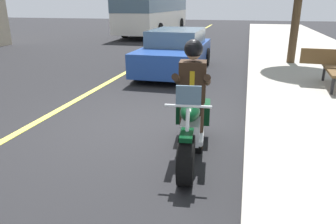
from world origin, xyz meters
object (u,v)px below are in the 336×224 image
at_px(bus_near, 155,8).
at_px(car_dark, 176,51).
at_px(rider_main, 192,87).
at_px(motorcycle_main, 191,127).

relative_size(bus_near, car_dark, 2.40).
bearing_deg(rider_main, car_dark, -165.05).
height_order(rider_main, car_dark, rider_main).
bearing_deg(rider_main, motorcycle_main, 7.07).
distance_m(rider_main, bus_near, 20.06).
relative_size(motorcycle_main, rider_main, 1.28).
distance_m(motorcycle_main, car_dark, 6.28).
distance_m(motorcycle_main, rider_main, 0.61).
bearing_deg(motorcycle_main, bus_near, -162.33).
height_order(rider_main, bus_near, bus_near).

